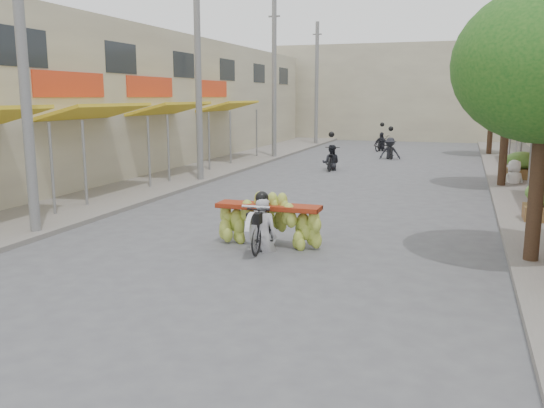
{
  "coord_description": "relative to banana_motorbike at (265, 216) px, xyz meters",
  "views": [
    {
      "loc": [
        4.03,
        -7.76,
        3.23
      ],
      "look_at": [
        0.46,
        3.01,
        1.1
      ],
      "focal_mm": 38.0,
      "sensor_mm": 36.0,
      "label": 1
    }
  ],
  "objects": [
    {
      "name": "produce_crate_far",
      "position": [
        6.09,
        12.41,
        -0.0
      ],
      "size": [
        1.2,
        0.88,
        1.16
      ],
      "color": "brown",
      "rests_on": "ground"
    },
    {
      "name": "bg_motorbike_a",
      "position": [
        -1.6,
        13.6,
        0.01
      ],
      "size": [
        0.84,
        1.82,
        1.95
      ],
      "color": "black",
      "rests_on": "ground"
    },
    {
      "name": "ground",
      "position": [
        -0.11,
        -3.59,
        -0.71
      ],
      "size": [
        120.0,
        120.0,
        0.0
      ],
      "primitive_type": "plane",
      "color": "#57575C",
      "rests_on": "ground"
    },
    {
      "name": "sidewalk_left",
      "position": [
        -7.11,
        11.41,
        -0.65
      ],
      "size": [
        4.0,
        60.0,
        0.12
      ],
      "primitive_type": "cube",
      "color": "slate",
      "rests_on": "ground"
    },
    {
      "name": "shophouse_row_left",
      "position": [
        -12.09,
        10.39,
        2.28
      ],
      "size": [
        9.77,
        40.0,
        6.0
      ],
      "color": "#B1A98C",
      "rests_on": "ground"
    },
    {
      "name": "utility_pole_far",
      "position": [
        -5.51,
        17.41,
        3.31
      ],
      "size": [
        0.6,
        0.24,
        8.0
      ],
      "color": "slate",
      "rests_on": "ground"
    },
    {
      "name": "market_umbrella",
      "position": [
        6.01,
        6.2,
        1.66
      ],
      "size": [
        2.25,
        2.25,
        1.54
      ],
      "rotation": [
        0.0,
        0.0,
        -0.42
      ],
      "color": "#A9162C",
      "rests_on": "ground"
    },
    {
      "name": "utility_pole_back",
      "position": [
        -5.51,
        26.41,
        3.31
      ],
      "size": [
        0.6,
        0.24,
        8.0
      ],
      "color": "slate",
      "rests_on": "ground"
    },
    {
      "name": "far_building",
      "position": [
        -0.11,
        34.41,
        2.79
      ],
      "size": [
        20.0,
        6.0,
        7.0
      ],
      "primitive_type": "cube",
      "color": "#B1A98C",
      "rests_on": "ground"
    },
    {
      "name": "utility_pole_near",
      "position": [
        -5.51,
        -0.59,
        3.31
      ],
      "size": [
        0.6,
        0.24,
        8.0
      ],
      "color": "slate",
      "rests_on": "ground"
    },
    {
      "name": "street_tree_mid",
      "position": [
        5.29,
        10.41,
        3.07
      ],
      "size": [
        3.4,
        3.4,
        5.25
      ],
      "color": "#3A2719",
      "rests_on": "ground"
    },
    {
      "name": "bg_motorbike_c",
      "position": [
        -0.72,
        23.44,
        0.08
      ],
      "size": [
        1.08,
        1.73,
        1.95
      ],
      "color": "black",
      "rests_on": "ground"
    },
    {
      "name": "banana_motorbike",
      "position": [
        0.0,
        0.0,
        0.0
      ],
      "size": [
        2.29,
        1.86,
        2.16
      ],
      "color": "black",
      "rests_on": "ground"
    },
    {
      "name": "bg_motorbike_b",
      "position": [
        0.32,
        19.04,
        0.16
      ],
      "size": [
        1.16,
        1.57,
        1.95
      ],
      "color": "black",
      "rests_on": "ground"
    },
    {
      "name": "pedestrian",
      "position": [
        5.74,
        11.09,
        0.25
      ],
      "size": [
        0.97,
        0.82,
        1.7
      ],
      "rotation": [
        0.0,
        0.0,
        3.61
      ],
      "color": "white",
      "rests_on": "ground"
    },
    {
      "name": "street_tree_far",
      "position": [
        5.29,
        22.41,
        3.07
      ],
      "size": [
        3.4,
        3.4,
        5.25
      ],
      "color": "#3A2719",
      "rests_on": "ground"
    },
    {
      "name": "utility_pole_mid",
      "position": [
        -5.51,
        8.41,
        3.31
      ],
      "size": [
        0.6,
        0.24,
        8.0
      ],
      "color": "slate",
      "rests_on": "ground"
    }
  ]
}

